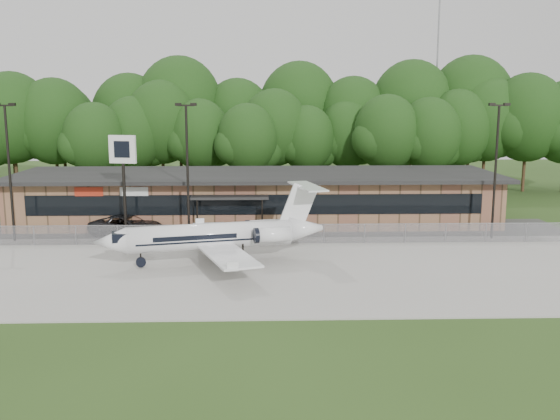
{
  "coord_description": "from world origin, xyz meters",
  "views": [
    {
      "loc": [
        0.47,
        -29.47,
        10.44
      ],
      "look_at": [
        1.7,
        12.0,
        3.1
      ],
      "focal_mm": 40.0,
      "sensor_mm": 36.0,
      "label": 1
    }
  ],
  "objects_px": {
    "terminal": "(256,197)",
    "pole_sign": "(123,160)",
    "suv": "(127,226)",
    "business_jet": "(219,237)"
  },
  "relations": [
    {
      "from": "terminal",
      "to": "business_jet",
      "type": "distance_m",
      "value": 14.44
    },
    {
      "from": "business_jet",
      "to": "suv",
      "type": "relative_size",
      "value": 2.53
    },
    {
      "from": "terminal",
      "to": "pole_sign",
      "type": "height_order",
      "value": "pole_sign"
    },
    {
      "from": "terminal",
      "to": "business_jet",
      "type": "xyz_separation_m",
      "value": [
        -2.31,
        -14.25,
        -0.38
      ]
    },
    {
      "from": "terminal",
      "to": "suv",
      "type": "xyz_separation_m",
      "value": [
        -9.96,
        -5.7,
        -1.36
      ]
    },
    {
      "from": "suv",
      "to": "pole_sign",
      "type": "relative_size",
      "value": 0.74
    },
    {
      "from": "suv",
      "to": "pole_sign",
      "type": "bearing_deg",
      "value": -154.76
    },
    {
      "from": "terminal",
      "to": "pole_sign",
      "type": "distance_m",
      "value": 12.7
    },
    {
      "from": "terminal",
      "to": "business_jet",
      "type": "relative_size",
      "value": 2.76
    },
    {
      "from": "terminal",
      "to": "business_jet",
      "type": "height_order",
      "value": "business_jet"
    }
  ]
}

